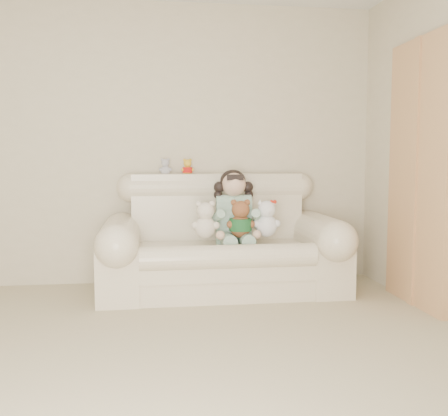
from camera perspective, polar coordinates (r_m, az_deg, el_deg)
floor at (r=2.79m, az=-10.30°, el=-19.49°), size 5.00×5.00×0.00m
wall_back at (r=5.04m, az=-9.49°, el=6.77°), size 4.50×0.00×4.50m
sofa at (r=4.62m, az=-0.18°, el=-2.79°), size 2.10×0.95×1.03m
door_panel at (r=4.46m, az=20.11°, el=3.50°), size 0.06×0.90×2.10m
seated_child at (r=4.69m, az=1.04°, el=0.23°), size 0.44×0.52×0.66m
brown_teddy at (r=4.51m, az=1.77°, el=-0.75°), size 0.29×0.25×0.38m
white_cat at (r=4.57m, az=4.57°, el=-0.70°), size 0.26×0.22×0.38m
cream_teddy at (r=4.45m, az=-2.02°, el=-0.88°), size 0.29×0.26×0.37m
yellow_mini_bear at (r=4.93m, az=-3.94°, el=4.55°), size 0.13×0.11×0.18m
grey_mini_plush at (r=4.92m, az=-6.30°, el=4.56°), size 0.12×0.10×0.19m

